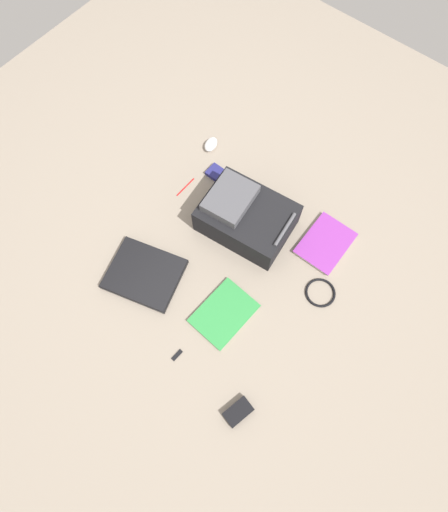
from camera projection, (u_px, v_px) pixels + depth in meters
ground_plane at (222, 256)px, 2.02m from camera, size 3.51×3.51×0.00m
backpack at (245, 216)px, 2.00m from camera, size 0.45×0.36×0.20m
laptop at (144, 274)px, 1.97m from camera, size 0.39×0.36×0.03m
book_comic at (325, 243)px, 2.03m from camera, size 0.21×0.27×0.02m
book_manual at (224, 313)px, 1.91m from camera, size 0.22×0.29×0.02m
computer_mouse at (211, 144)px, 2.24m from camera, size 0.08×0.10×0.04m
cable_coil at (320, 293)px, 1.95m from camera, size 0.14×0.14×0.01m
power_brick at (238, 412)px, 1.74m from camera, size 0.10×0.13×0.03m
pen_black at (185, 187)px, 2.16m from camera, size 0.01×0.13×0.01m
earbud_pouch at (215, 172)px, 2.19m from camera, size 0.08×0.08×0.02m
usb_stick at (177, 355)px, 1.84m from camera, size 0.02×0.06×0.01m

